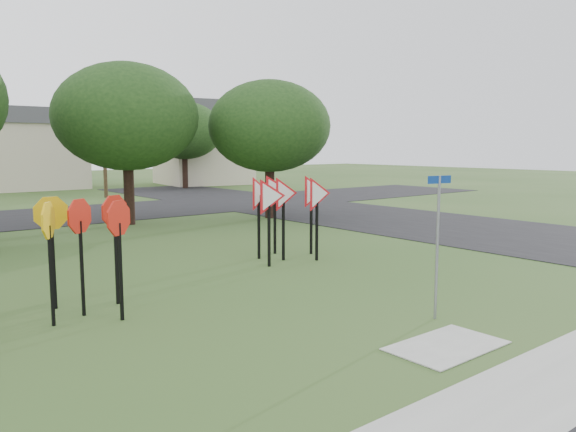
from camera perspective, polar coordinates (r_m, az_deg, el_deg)
The scene contains 14 objects.
ground at distance 11.43m, azimuth 5.80°, elevation -9.83°, with size 140.00×140.00×0.00m, color #2C4B1C.
sidewalk at distance 9.13m, azimuth 25.41°, elevation -14.88°, with size 30.00×1.60×0.02m, color #9D9E95.
street_right at distance 26.74m, azimuth 8.93°, elevation -0.10°, with size 8.00×50.00×0.02m, color black.
street_far at distance 28.98m, azimuth -23.32°, elevation -0.04°, with size 60.00×8.00×0.02m, color black.
curb_pad at distance 9.97m, azimuth 15.82°, elevation -12.59°, with size 2.00×1.20×0.02m, color #9D9E95.
street_name_sign at distance 11.05m, azimuth 14.95°, elevation -2.08°, with size 0.57×0.11×2.77m.
stop_sign_cluster at distance 11.65m, azimuth -20.08°, elevation -1.11°, with size 2.06×1.84×2.34m.
yield_sign_cluster at distance 16.45m, azimuth -0.20°, elevation 1.92°, with size 3.21×1.85×2.50m.
far_pole_b at distance 38.29m, azimuth -18.23°, elevation 8.29°, with size 1.40×0.24×8.50m.
house_mid at distance 49.15m, azimuth -25.42°, elevation 6.22°, with size 8.40×8.40×6.20m.
house_right at distance 50.74m, azimuth -8.67°, elevation 7.39°, with size 8.30×8.30×7.20m.
tree_near_mid at distance 24.76m, azimuth -16.09°, elevation 9.65°, with size 6.00×6.00×6.80m.
tree_near_right at distance 26.04m, azimuth -1.89°, elevation 9.08°, with size 5.60×5.60×6.33m.
tree_far_right at distance 45.31m, azimuth -10.50°, elevation 8.52°, with size 6.00×6.00×6.80m.
Camera 1 is at (-7.74, -7.73, 3.32)m, focal length 35.00 mm.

